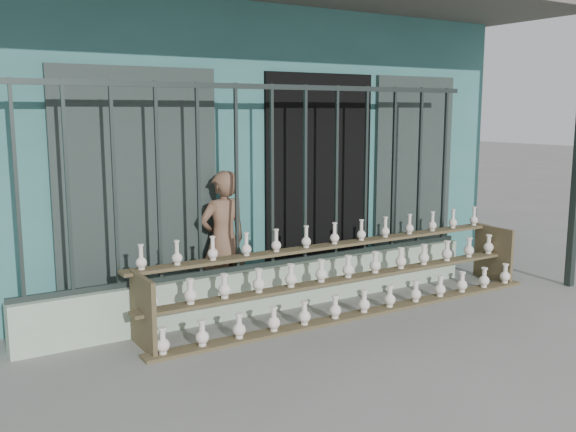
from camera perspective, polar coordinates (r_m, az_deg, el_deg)
ground at (r=5.58m, az=5.54°, el=-11.63°), size 60.00×60.00×0.00m
workshop_building at (r=8.95m, az=-11.02°, el=6.80°), size 7.40×6.60×3.21m
parapet_wall at (r=6.53m, az=-1.40°, el=-6.35°), size 5.00×0.20×0.45m
security_fence at (r=6.32m, az=-1.44°, el=3.50°), size 5.00×0.04×1.80m
shelf_rack at (r=6.52m, az=5.47°, el=-5.18°), size 4.50×0.68×0.85m
elderly_woman at (r=6.46m, az=-5.78°, el=-2.19°), size 0.54×0.38×1.41m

